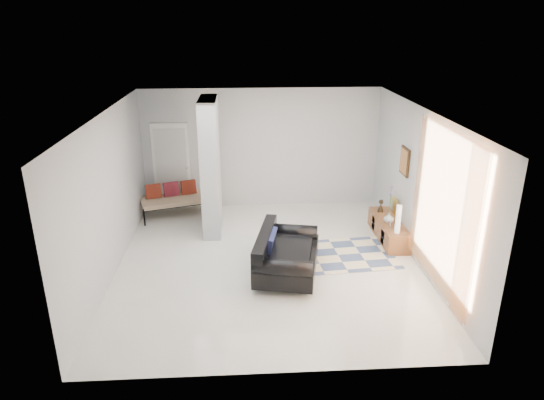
{
  "coord_description": "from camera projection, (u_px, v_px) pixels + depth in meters",
  "views": [
    {
      "loc": [
        -0.42,
        -8.02,
        4.28
      ],
      "look_at": [
        0.11,
        0.6,
        1.02
      ],
      "focal_mm": 32.0,
      "sensor_mm": 36.0,
      "label": 1
    }
  ],
  "objects": [
    {
      "name": "wall_right",
      "position": [
        421.0,
        189.0,
        8.68
      ],
      "size": [
        0.0,
        6.0,
        6.0
      ],
      "primitive_type": "plane",
      "rotation": [
        1.57,
        0.0,
        -1.57
      ],
      "color": "silver",
      "rests_on": "ground"
    },
    {
      "name": "bronze_figurine",
      "position": [
        381.0,
        206.0,
        10.27
      ],
      "size": [
        0.13,
        0.13,
        0.26
      ],
      "primitive_type": null,
      "rotation": [
        0.0,
        0.0,
        -0.01
      ],
      "color": "#302315",
      "rests_on": "media_console"
    },
    {
      "name": "cylinder_lamp",
      "position": [
        398.0,
        219.0,
        9.22
      ],
      "size": [
        0.1,
        0.1,
        0.56
      ],
      "primitive_type": "cylinder",
      "color": "silver",
      "rests_on": "media_console"
    },
    {
      "name": "ceiling",
      "position": [
        268.0,
        112.0,
        8.03
      ],
      "size": [
        6.0,
        6.0,
        0.0
      ],
      "primitive_type": "plane",
      "rotation": [
        3.14,
        0.0,
        0.0
      ],
      "color": "white",
      "rests_on": "wall_back"
    },
    {
      "name": "daybed",
      "position": [
        178.0,
        198.0,
        11.07
      ],
      "size": [
        1.86,
        1.2,
        0.77
      ],
      "rotation": [
        0.0,
        0.0,
        0.3
      ],
      "color": "black",
      "rests_on": "floor"
    },
    {
      "name": "wall_front",
      "position": [
        282.0,
        277.0,
        5.73
      ],
      "size": [
        6.0,
        0.0,
        6.0
      ],
      "primitive_type": "plane",
      "rotation": [
        -1.57,
        0.0,
        0.0
      ],
      "color": "silver",
      "rests_on": "ground"
    },
    {
      "name": "vase",
      "position": [
        389.0,
        218.0,
        9.72
      ],
      "size": [
        0.23,
        0.23,
        0.21
      ],
      "primitive_type": "imported",
      "rotation": [
        0.0,
        0.0,
        0.15
      ],
      "color": "silver",
      "rests_on": "media_console"
    },
    {
      "name": "area_rug",
      "position": [
        338.0,
        255.0,
        9.28
      ],
      "size": [
        2.23,
        1.59,
        0.01
      ],
      "primitive_type": "cube",
      "rotation": [
        0.0,
        0.0,
        0.09
      ],
      "color": "beige",
      "rests_on": "floor"
    },
    {
      "name": "hallway_door",
      "position": [
        172.0,
        166.0,
        11.3
      ],
      "size": [
        0.85,
        0.06,
        2.04
      ],
      "primitive_type": "cube",
      "color": "white",
      "rests_on": "floor"
    },
    {
      "name": "floor",
      "position": [
        268.0,
        262.0,
        9.02
      ],
      "size": [
        6.0,
        6.0,
        0.0
      ],
      "primitive_type": "plane",
      "color": "beige",
      "rests_on": "ground"
    },
    {
      "name": "curtain",
      "position": [
        442.0,
        210.0,
        7.59
      ],
      "size": [
        0.0,
        2.55,
        2.55
      ],
      "primitive_type": "plane",
      "rotation": [
        1.57,
        0.0,
        1.57
      ],
      "color": "#FF9743",
      "rests_on": "wall_right"
    },
    {
      "name": "wall_left",
      "position": [
        109.0,
        195.0,
        8.37
      ],
      "size": [
        0.0,
        6.0,
        6.0
      ],
      "primitive_type": "plane",
      "rotation": [
        1.57,
        0.0,
        1.57
      ],
      "color": "silver",
      "rests_on": "ground"
    },
    {
      "name": "media_console",
      "position": [
        388.0,
        229.0,
        9.94
      ],
      "size": [
        0.45,
        1.59,
        0.8
      ],
      "color": "brown",
      "rests_on": "floor"
    },
    {
      "name": "wall_art",
      "position": [
        405.0,
        161.0,
        9.43
      ],
      "size": [
        0.04,
        0.45,
        0.55
      ],
      "primitive_type": "cube",
      "color": "#38240F",
      "rests_on": "wall_right"
    },
    {
      "name": "partition_column",
      "position": [
        211.0,
        167.0,
        9.96
      ],
      "size": [
        0.35,
        1.2,
        2.8
      ],
      "primitive_type": "cube",
      "color": "#AAAEB1",
      "rests_on": "floor"
    },
    {
      "name": "loveseat",
      "position": [
        284.0,
        255.0,
        8.55
      ],
      "size": [
        1.33,
        1.88,
        0.76
      ],
      "rotation": [
        0.0,
        0.0,
        -0.2
      ],
      "color": "silver",
      "rests_on": "floor"
    },
    {
      "name": "wall_back",
      "position": [
        261.0,
        149.0,
        11.33
      ],
      "size": [
        6.0,
        0.0,
        6.0
      ],
      "primitive_type": "plane",
      "rotation": [
        1.57,
        0.0,
        0.0
      ],
      "color": "silver",
      "rests_on": "ground"
    }
  ]
}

